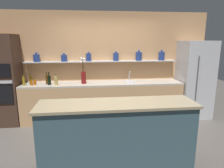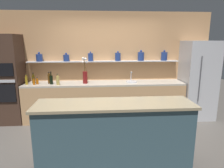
# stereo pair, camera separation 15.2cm
# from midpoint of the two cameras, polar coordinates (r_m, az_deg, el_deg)

# --- Properties ---
(ground_plane) EXTENTS (12.00, 12.00, 0.00)m
(ground_plane) POSITION_cam_midpoint_polar(r_m,az_deg,el_deg) (3.97, 0.95, -16.53)
(ground_plane) COLOR #4C4742
(back_wall_unit) EXTENTS (5.20, 0.28, 2.60)m
(back_wall_unit) POSITION_cam_midpoint_polar(r_m,az_deg,el_deg) (5.10, -0.63, 5.52)
(back_wall_unit) COLOR tan
(back_wall_unit) RESTS_ON ground_plane
(back_counter_unit) EXTENTS (3.80, 0.62, 0.92)m
(back_counter_unit) POSITION_cam_midpoint_polar(r_m,az_deg,el_deg) (4.92, -1.19, -4.81)
(back_counter_unit) COLOR tan
(back_counter_unit) RESTS_ON ground_plane
(island_counter) EXTENTS (2.34, 0.61, 1.02)m
(island_counter) POSITION_cam_midpoint_polar(r_m,az_deg,el_deg) (3.13, 2.13, -14.28)
(island_counter) COLOR #334C56
(island_counter) RESTS_ON ground_plane
(refrigerator) EXTENTS (0.75, 0.73, 1.91)m
(refrigerator) POSITION_cam_midpoint_polar(r_m,az_deg,el_deg) (5.39, 23.99, 1.03)
(refrigerator) COLOR #B7B7BC
(refrigerator) RESTS_ON ground_plane
(oven_tower) EXTENTS (0.61, 0.64, 2.05)m
(oven_tower) POSITION_cam_midpoint_polar(r_m,az_deg,el_deg) (5.17, -26.67, 1.13)
(oven_tower) COLOR #3D281E
(oven_tower) RESTS_ON ground_plane
(flower_vase) EXTENTS (0.13, 0.16, 0.61)m
(flower_vase) POSITION_cam_midpoint_polar(r_m,az_deg,el_deg) (4.71, -6.81, 2.62)
(flower_vase) COLOR maroon
(flower_vase) RESTS_ON back_counter_unit
(sink_fixture) EXTENTS (0.27, 0.27, 0.25)m
(sink_fixture) POSITION_cam_midpoint_polar(r_m,az_deg,el_deg) (4.89, 6.50, 0.87)
(sink_fixture) COLOR #B7B7BC
(sink_fixture) RESTS_ON back_counter_unit
(bottle_sauce_0) EXTENTS (0.06, 0.06, 0.16)m
(bottle_sauce_0) POSITION_cam_midpoint_polar(r_m,az_deg,el_deg) (4.90, -19.74, 0.70)
(bottle_sauce_0) COLOR #9E4C0A
(bottle_sauce_0) RESTS_ON back_counter_unit
(bottle_sauce_1) EXTENTS (0.05, 0.05, 0.16)m
(bottle_sauce_1) POSITION_cam_midpoint_polar(r_m,az_deg,el_deg) (4.87, -20.59, 0.60)
(bottle_sauce_1) COLOR #9E4C0A
(bottle_sauce_1) RESTS_ON back_counter_unit
(bottle_spirit_2) EXTENTS (0.07, 0.07, 0.26)m
(bottle_spirit_2) POSITION_cam_midpoint_polar(r_m,az_deg,el_deg) (4.67, -14.34, 1.00)
(bottle_spirit_2) COLOR tan
(bottle_spirit_2) RESTS_ON back_counter_unit
(bottle_oil_3) EXTENTS (0.06, 0.06, 0.25)m
(bottle_oil_3) POSITION_cam_midpoint_polar(r_m,az_deg,el_deg) (4.93, -22.46, 0.97)
(bottle_oil_3) COLOR olive
(bottle_oil_3) RESTS_ON back_counter_unit
(bottle_oil_4) EXTENTS (0.07, 0.07, 0.25)m
(bottle_oil_4) POSITION_cam_midpoint_polar(r_m,az_deg,el_deg) (5.03, -20.72, 1.32)
(bottle_oil_4) COLOR #47380A
(bottle_oil_4) RESTS_ON back_counter_unit
(bottle_spirit_5) EXTENTS (0.06, 0.06, 0.28)m
(bottle_spirit_5) POSITION_cam_midpoint_polar(r_m,az_deg,el_deg) (4.87, -16.67, 1.47)
(bottle_spirit_5) COLOR #4C2D0C
(bottle_spirit_5) RESTS_ON back_counter_unit
(bottle_sauce_6) EXTENTS (0.06, 0.06, 0.19)m
(bottle_sauce_6) POSITION_cam_midpoint_polar(r_m,az_deg,el_deg) (5.13, -20.64, 1.29)
(bottle_sauce_6) COLOR #9E4C0A
(bottle_sauce_6) RESTS_ON back_counter_unit
(bottle_wine_7) EXTENTS (0.07, 0.07, 0.30)m
(bottle_wine_7) POSITION_cam_midpoint_polar(r_m,az_deg,el_deg) (4.79, -16.10, 1.21)
(bottle_wine_7) COLOR black
(bottle_wine_7) RESTS_ON back_counter_unit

